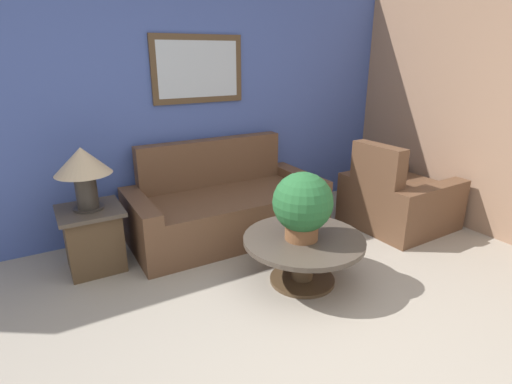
# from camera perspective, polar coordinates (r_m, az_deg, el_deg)

# --- Properties ---
(ground_plane) EXTENTS (20.00, 20.00, 0.00)m
(ground_plane) POSITION_cam_1_polar(r_m,az_deg,el_deg) (2.71, 12.80, -23.87)
(ground_plane) COLOR gray
(wall_back) EXTENTS (7.22, 0.09, 2.60)m
(wall_back) POSITION_cam_1_polar(r_m,az_deg,el_deg) (4.33, -10.59, 11.99)
(wall_back) COLOR #42569E
(wall_back) RESTS_ON ground_plane
(wall_right) EXTENTS (0.06, 4.64, 2.60)m
(wall_right) POSITION_cam_1_polar(r_m,az_deg,el_deg) (4.92, 26.79, 11.04)
(wall_right) COLOR #937056
(wall_right) RESTS_ON ground_plane
(couch_main) EXTENTS (1.98, 0.94, 0.96)m
(couch_main) POSITION_cam_1_polar(r_m,az_deg,el_deg) (4.21, -4.32, -2.15)
(couch_main) COLOR brown
(couch_main) RESTS_ON ground_plane
(armchair) EXTENTS (1.02, 0.99, 0.96)m
(armchair) POSITION_cam_1_polar(r_m,az_deg,el_deg) (4.67, 19.56, -1.12)
(armchair) COLOR brown
(armchair) RESTS_ON ground_plane
(coffee_table) EXTENTS (1.00, 1.00, 0.41)m
(coffee_table) POSITION_cam_1_polar(r_m,az_deg,el_deg) (3.35, 6.79, -8.17)
(coffee_table) COLOR #4C3823
(coffee_table) RESTS_ON ground_plane
(side_table) EXTENTS (0.53, 0.53, 0.56)m
(side_table) POSITION_cam_1_polar(r_m,az_deg,el_deg) (3.82, -22.21, -6.09)
(side_table) COLOR #4C3823
(side_table) RESTS_ON ground_plane
(table_lamp) EXTENTS (0.46, 0.46, 0.54)m
(table_lamp) POSITION_cam_1_polar(r_m,az_deg,el_deg) (3.61, -23.51, 3.37)
(table_lamp) COLOR #2D2823
(table_lamp) RESTS_ON side_table
(potted_plant_on_table) EXTENTS (0.48, 0.48, 0.56)m
(potted_plant_on_table) POSITION_cam_1_polar(r_m,az_deg,el_deg) (3.17, 6.68, -1.79)
(potted_plant_on_table) COLOR brown
(potted_plant_on_table) RESTS_ON coffee_table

